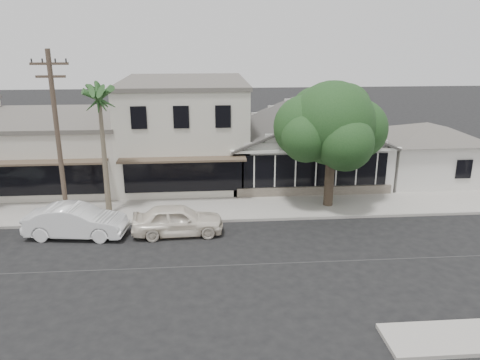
{
  "coord_description": "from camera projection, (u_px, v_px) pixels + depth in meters",
  "views": [
    {
      "loc": [
        -1.77,
        -18.32,
        9.66
      ],
      "look_at": [
        0.19,
        6.0,
        2.01
      ],
      "focal_mm": 35.0,
      "sensor_mm": 36.0,
      "label": 1
    }
  ],
  "objects": [
    {
      "name": "row_building_near",
      "position": [
        185.0,
        131.0,
        32.09
      ],
      "size": [
        8.0,
        10.0,
        6.5
      ],
      "primitive_type": "cube",
      "color": "beige",
      "rests_on": "ground"
    },
    {
      "name": "car_1",
      "position": [
        76.0,
        221.0,
        23.09
      ],
      "size": [
        5.08,
        2.29,
        1.62
      ],
      "primitive_type": "imported",
      "rotation": [
        0.0,
        0.0,
        1.45
      ],
      "color": "white",
      "rests_on": "ground"
    },
    {
      "name": "ground",
      "position": [
        247.0,
        265.0,
        20.45
      ],
      "size": [
        140.0,
        140.0,
        0.0
      ],
      "primitive_type": "plane",
      "color": "black",
      "rests_on": "ground"
    },
    {
      "name": "palm_east",
      "position": [
        99.0,
        98.0,
        24.04
      ],
      "size": [
        2.99,
        2.99,
        7.57
      ],
      "color": "#726651",
      "rests_on": "ground"
    },
    {
      "name": "row_building_midnear",
      "position": [
        53.0,
        150.0,
        31.75
      ],
      "size": [
        10.0,
        10.0,
        4.2
      ],
      "primitive_type": "cube",
      "color": "silver",
      "rests_on": "ground"
    },
    {
      "name": "utility_pole",
      "position": [
        58.0,
        136.0,
        23.28
      ],
      "size": [
        1.8,
        0.24,
        9.0
      ],
      "color": "brown",
      "rests_on": "ground"
    },
    {
      "name": "car_0",
      "position": [
        178.0,
        220.0,
        23.37
      ],
      "size": [
        4.6,
        1.99,
        1.54
      ],
      "primitive_type": "imported",
      "rotation": [
        0.0,
        0.0,
        1.61
      ],
      "color": "white",
      "rests_on": "ground"
    },
    {
      "name": "shade_tree",
      "position": [
        330.0,
        125.0,
        26.02
      ],
      "size": [
        6.56,
        5.93,
        7.28
      ],
      "rotation": [
        0.0,
        0.0,
        0.14
      ],
      "color": "#4A3B2D",
      "rests_on": "ground"
    },
    {
      "name": "sidewalk_north",
      "position": [
        94.0,
        212.0,
        26.24
      ],
      "size": [
        90.0,
        3.5,
        0.15
      ],
      "primitive_type": "cube",
      "color": "#9E9991",
      "rests_on": "ground"
    },
    {
      "name": "side_cottage",
      "position": [
        423.0,
        159.0,
        31.95
      ],
      "size": [
        6.0,
        6.0,
        3.0
      ],
      "primitive_type": "cube",
      "color": "silver",
      "rests_on": "ground"
    },
    {
      "name": "corner_shop",
      "position": [
        303.0,
        142.0,
        31.92
      ],
      "size": [
        10.4,
        8.6,
        5.1
      ],
      "color": "silver",
      "rests_on": "ground"
    }
  ]
}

